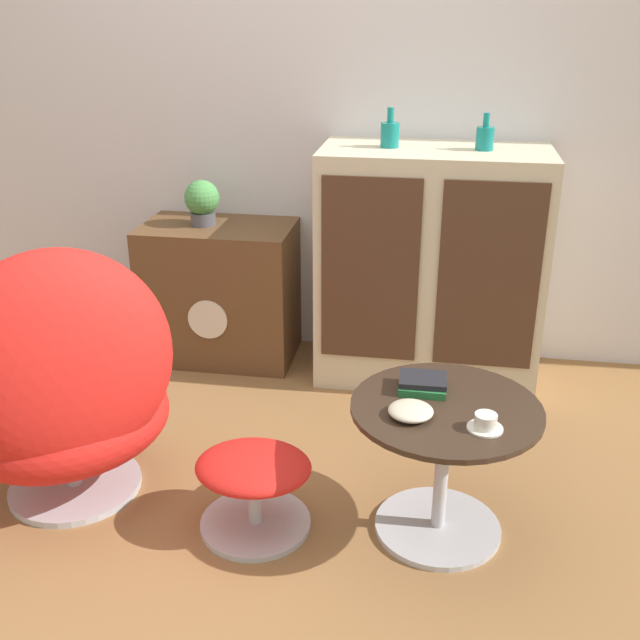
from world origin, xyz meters
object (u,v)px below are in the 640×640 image
at_px(potted_plant, 202,201).
at_px(bowl, 411,411).
at_px(book_stack, 423,384).
at_px(vase_inner_left, 485,137).
at_px(vase_leftmost, 390,134).
at_px(sideboard, 430,267).
at_px(tv_console, 221,292).
at_px(ottoman, 254,479).
at_px(coffee_table, 443,453).
at_px(egg_chair, 64,392).
at_px(teacup, 485,423).

distance_m(potted_plant, bowl, 1.62).
bearing_deg(book_stack, vase_inner_left, 80.34).
distance_m(vase_leftmost, potted_plant, 0.90).
xyz_separation_m(vase_inner_left, bowl, (-0.21, -1.21, -0.60)).
relative_size(sideboard, tv_console, 1.49).
bearing_deg(ottoman, potted_plant, 113.17).
xyz_separation_m(coffee_table, bowl, (-0.10, -0.08, 0.19)).
bearing_deg(bowl, vase_leftmost, 98.43).
bearing_deg(vase_inner_left, tv_console, 178.58).
distance_m(egg_chair, ottoman, 0.68).
bearing_deg(coffee_table, vase_inner_left, 84.87).
relative_size(vase_leftmost, potted_plant, 0.79).
xyz_separation_m(sideboard, teacup, (0.20, -1.24, -0.03)).
xyz_separation_m(potted_plant, teacup, (1.23, -1.28, -0.28)).
distance_m(tv_console, bowl, 1.57).
bearing_deg(egg_chair, vase_inner_left, 41.23).
height_order(egg_chair, ottoman, egg_chair).
relative_size(sideboard, vase_leftmost, 6.37).
xyz_separation_m(tv_console, book_stack, (0.98, -1.07, 0.16)).
height_order(tv_console, vase_inner_left, vase_inner_left).
bearing_deg(coffee_table, ottoman, -172.39).
bearing_deg(vase_leftmost, egg_chair, -129.02).
relative_size(vase_leftmost, book_stack, 1.08).
xyz_separation_m(ottoman, vase_inner_left, (0.69, 1.21, 0.89)).
bearing_deg(ottoman, coffee_table, 7.61).
height_order(vase_inner_left, potted_plant, vase_inner_left).
xyz_separation_m(tv_console, potted_plant, (-0.06, 0.00, 0.43)).
relative_size(potted_plant, teacup, 1.97).
bearing_deg(vase_leftmost, bowl, -81.57).
bearing_deg(vase_leftmost, sideboard, -1.14).
xyz_separation_m(teacup, bowl, (-0.21, 0.04, -0.00)).
xyz_separation_m(egg_chair, vase_inner_left, (1.33, 1.16, 0.66)).
xyz_separation_m(tv_console, coffee_table, (1.06, -1.16, -0.03)).
xyz_separation_m(vase_leftmost, teacup, (0.39, -1.25, -0.60)).
height_order(egg_chair, bowl, egg_chair).
relative_size(teacup, book_stack, 0.69).
bearing_deg(sideboard, egg_chair, -134.45).
bearing_deg(vase_leftmost, teacup, -72.51).
bearing_deg(ottoman, teacup, -3.16).
xyz_separation_m(coffee_table, teacup, (0.11, -0.12, 0.19)).
height_order(ottoman, vase_leftmost, vase_leftmost).
bearing_deg(coffee_table, potted_plant, 134.00).
xyz_separation_m(egg_chair, book_stack, (1.15, 0.12, 0.07)).
bearing_deg(bowl, egg_chair, 177.69).
height_order(ottoman, teacup, teacup).
distance_m(sideboard, bowl, 1.21).
distance_m(vase_leftmost, teacup, 1.44).
distance_m(tv_console, coffee_table, 1.57).
relative_size(egg_chair, vase_leftmost, 5.88).
bearing_deg(tv_console, sideboard, -1.92).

